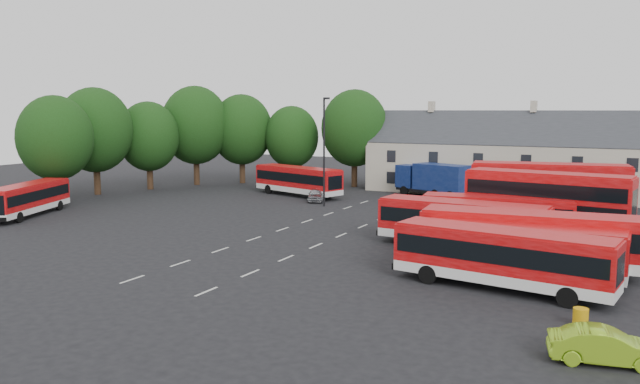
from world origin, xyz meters
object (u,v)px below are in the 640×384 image
(silver_car, at_px, (316,195))
(lamppost, at_px, (324,149))
(bus_row_a, at_px, (502,254))
(box_truck, at_px, (433,178))
(lime_car, at_px, (606,346))
(bus_west, at_px, (28,197))
(grit_bin, at_px, (581,317))
(bus_dd_south, at_px, (547,200))

(silver_car, xyz_separation_m, lamppost, (2.20, -2.64, 4.83))
(silver_car, bearing_deg, bus_row_a, -67.22)
(box_truck, distance_m, lime_car, 43.50)
(lamppost, bearing_deg, box_truck, 56.27)
(bus_west, bearing_deg, lamppost, -71.94)
(box_truck, height_order, lamppost, lamppost)
(bus_west, distance_m, lamppost, 26.43)
(bus_row_a, bearing_deg, lime_car, -48.46)
(silver_car, relative_size, grit_bin, 4.79)
(lime_car, distance_m, lamppost, 38.65)
(bus_row_a, xyz_separation_m, bus_west, (-40.76, 4.01, -0.19))
(box_truck, bearing_deg, bus_dd_south, -32.30)
(bus_row_a, relative_size, box_truck, 1.34)
(bus_row_a, height_order, lime_car, bus_row_a)
(bus_row_a, bearing_deg, silver_car, 142.08)
(bus_west, bearing_deg, lime_car, -125.66)
(box_truck, distance_m, lamppost, 13.65)
(bus_west, xyz_separation_m, silver_car, (18.04, 19.20, -1.04))
(bus_dd_south, xyz_separation_m, grit_bin, (3.94, -19.21, -2.27))
(bus_row_a, height_order, grit_bin, bus_row_a)
(bus_dd_south, height_order, grit_bin, bus_dd_south)
(bus_row_a, relative_size, grit_bin, 14.21)
(bus_west, xyz_separation_m, lamppost, (20.24, 16.56, 3.79))
(bus_west, height_order, box_truck, box_truck)
(grit_bin, bearing_deg, box_truck, 115.95)
(bus_dd_south, xyz_separation_m, silver_car, (-22.90, 8.02, -2.02))
(bus_row_a, bearing_deg, grit_bin, -36.67)
(bus_dd_south, bearing_deg, silver_car, 168.76)
(silver_car, xyz_separation_m, grit_bin, (26.83, -27.23, -0.25))
(grit_bin, relative_size, lamppost, 0.08)
(box_truck, height_order, lime_car, box_truck)
(bus_row_a, distance_m, bus_dd_south, 15.22)
(bus_west, height_order, lamppost, lamppost)
(bus_row_a, bearing_deg, lamppost, 142.61)
(bus_dd_south, relative_size, lamppost, 1.14)
(lime_car, xyz_separation_m, lamppost, (-25.77, 28.40, 4.83))
(box_truck, bearing_deg, bus_row_a, -48.87)
(bus_row_a, relative_size, bus_west, 1.12)
(bus_dd_south, bearing_deg, lamppost, 173.49)
(bus_row_a, distance_m, box_truck, 34.20)
(box_truck, height_order, grit_bin, box_truck)
(box_truck, bearing_deg, silver_car, -120.37)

